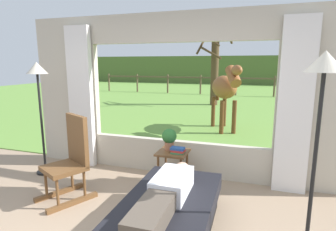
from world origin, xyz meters
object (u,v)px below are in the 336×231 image
Objects in this scene: side_table at (173,157)px; book_stack at (178,150)px; potted_plant at (169,138)px; rocking_chair at (71,159)px; reclining_person at (166,193)px; floor_lamp_left at (38,85)px; pasture_tree at (214,65)px; horse at (225,88)px; recliner_sofa at (168,218)px; floor_lamp_right at (322,95)px.

book_stack is (0.09, -0.06, 0.14)m from side_table.
rocking_chair is at bearing -142.09° from potted_plant.
reclining_person is 1.24m from book_stack.
rocking_chair is 1.45m from floor_lamp_left.
floor_lamp_left is 0.51× the size of pasture_tree.
reclining_person is 0.80× the size of horse.
floor_lamp_left reaches higher than potted_plant.
floor_lamp_left is (-2.47, 1.00, 1.24)m from recliner_sofa.
floor_lamp_right is (1.32, 0.15, 1.31)m from recliner_sofa.
recliner_sofa is 3.30× the size of side_table.
recliner_sofa is 1.43m from potted_plant.
rocking_chair is at bearing -30.26° from floor_lamp_left.
rocking_chair is 1.46m from book_stack.
horse is (0.38, 3.51, 0.45)m from potted_plant.
potted_plant is at bearing 106.43° from recliner_sofa.
book_stack is at bearing -32.86° from side_table.
floor_lamp_left is (-2.15, -0.22, 1.03)m from side_table.
rocking_chair is 0.62× the size of floor_lamp_left.
potted_plant reaches higher than book_stack.
side_table is 2.26m from floor_lamp_right.
horse is 0.50× the size of pasture_tree.
reclining_person is 0.79× the size of floor_lamp_left.
floor_lamp_left reaches higher than horse.
potted_plant is at bearing -85.61° from pasture_tree.
horse is (-1.34, 4.65, -0.37)m from floor_lamp_right.
horse is at bearing 86.64° from book_stack.
pasture_tree is (-1.02, 9.32, 1.51)m from recliner_sofa.
recliner_sofa is at bearing -75.06° from side_table.
potted_plant is at bearing 59.95° from horse.
rocking_chair is 1.39m from potted_plant.
recliner_sofa is at bearing -22.09° from floor_lamp_left.
side_table is 2.39m from floor_lamp_left.
horse reaches higher than rocking_chair.
potted_plant is 8.12m from pasture_tree.
reclining_person is 0.40× the size of pasture_tree.
pasture_tree is (0.47, 8.88, 1.18)m from rocking_chair.
rocking_chair is 0.63× the size of horse.
floor_lamp_right is (1.56, -1.02, 0.97)m from book_stack.
book_stack is 3.68m from horse.
floor_lamp_right is 1.06× the size of horse.
reclining_person is 1.67m from floor_lamp_right.
recliner_sofa is 4.89m from horse.
side_table is 0.27× the size of floor_lamp_right.
recliner_sofa is 8.26× the size of book_stack.
recliner_sofa is 0.91× the size of floor_lamp_right.
reclining_person is at bearing -75.62° from side_table.
pasture_tree is (-1.00, 4.52, 0.57)m from horse.
book_stack is 2.42m from floor_lamp_left.
potted_plant is at bearing 105.81° from reclining_person.
horse is at bearing 89.13° from recliner_sofa.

